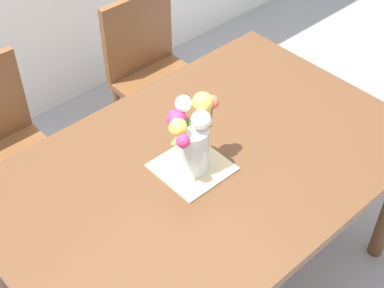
{
  "coord_description": "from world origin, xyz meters",
  "views": [
    {
      "loc": [
        -1.03,
        -1.06,
        2.22
      ],
      "look_at": [
        -0.06,
        0.02,
        0.88
      ],
      "focal_mm": 52.61,
      "sensor_mm": 36.0,
      "label": 1
    }
  ],
  "objects": [
    {
      "name": "chair_left",
      "position": [
        -0.44,
        0.86,
        0.52
      ],
      "size": [
        0.42,
        0.42,
        0.9
      ],
      "rotation": [
        0.0,
        0.0,
        3.14
      ],
      "color": "brown",
      "rests_on": "ground_plane"
    },
    {
      "name": "ground_plane",
      "position": [
        0.0,
        0.0,
        0.0
      ],
      "size": [
        12.0,
        12.0,
        0.0
      ],
      "primitive_type": "plane",
      "color": "#939399"
    },
    {
      "name": "placemat",
      "position": [
        -0.06,
        0.02,
        0.76
      ],
      "size": [
        0.25,
        0.25,
        0.01
      ],
      "primitive_type": "cube",
      "color": "#CCB789",
      "rests_on": "dining_table"
    },
    {
      "name": "dining_table",
      "position": [
        0.0,
        0.0,
        0.67
      ],
      "size": [
        1.6,
        1.04,
        0.76
      ],
      "color": "brown",
      "rests_on": "ground_plane"
    },
    {
      "name": "flower_vase",
      "position": [
        -0.05,
        0.02,
        0.91
      ],
      "size": [
        0.25,
        0.16,
        0.29
      ],
      "color": "silver",
      "rests_on": "placemat"
    },
    {
      "name": "chair_right",
      "position": [
        0.44,
        0.86,
        0.52
      ],
      "size": [
        0.42,
        0.42,
        0.9
      ],
      "rotation": [
        0.0,
        0.0,
        3.14
      ],
      "color": "brown",
      "rests_on": "ground_plane"
    }
  ]
}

